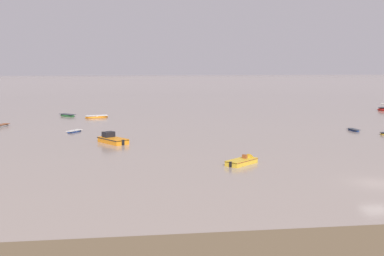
{
  "coord_description": "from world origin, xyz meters",
  "views": [
    {
      "loc": [
        -22.09,
        -39.32,
        10.78
      ],
      "look_at": [
        -11.87,
        37.67,
        0.22
      ],
      "focal_mm": 44.42,
      "sensor_mm": 36.0,
      "label": 1
    }
  ],
  "objects_px": {
    "rowboat_moored_4": "(354,130)",
    "motorboat_moored_4": "(110,140)",
    "rowboat_moored_9": "(68,115)",
    "rowboat_moored_5": "(1,126)",
    "rowboat_moored_0": "(74,132)",
    "rowboat_moored_7": "(97,117)",
    "motorboat_moored_3": "(245,161)"
  },
  "relations": [
    {
      "from": "rowboat_moored_4",
      "to": "motorboat_moored_4",
      "type": "bearing_deg",
      "value": 94.11
    },
    {
      "from": "rowboat_moored_9",
      "to": "motorboat_moored_4",
      "type": "bearing_deg",
      "value": 149.97
    },
    {
      "from": "rowboat_moored_5",
      "to": "rowboat_moored_9",
      "type": "bearing_deg",
      "value": 169.13
    },
    {
      "from": "rowboat_moored_0",
      "to": "rowboat_moored_9",
      "type": "height_order",
      "value": "rowboat_moored_9"
    },
    {
      "from": "rowboat_moored_5",
      "to": "rowboat_moored_7",
      "type": "distance_m",
      "value": 19.16
    },
    {
      "from": "rowboat_moored_0",
      "to": "rowboat_moored_5",
      "type": "xyz_separation_m",
      "value": [
        -13.22,
        8.61,
        0.02
      ]
    },
    {
      "from": "rowboat_moored_9",
      "to": "motorboat_moored_4",
      "type": "relative_size",
      "value": 0.68
    },
    {
      "from": "motorboat_moored_4",
      "to": "motorboat_moored_3",
      "type": "bearing_deg",
      "value": -170.88
    },
    {
      "from": "rowboat_moored_4",
      "to": "rowboat_moored_9",
      "type": "bearing_deg",
      "value": 55.13
    },
    {
      "from": "rowboat_moored_9",
      "to": "motorboat_moored_4",
      "type": "height_order",
      "value": "motorboat_moored_4"
    },
    {
      "from": "rowboat_moored_5",
      "to": "rowboat_moored_7",
      "type": "xyz_separation_m",
      "value": [
        15.37,
        11.44,
        0.04
      ]
    },
    {
      "from": "rowboat_moored_4",
      "to": "motorboat_moored_3",
      "type": "relative_size",
      "value": 0.68
    },
    {
      "from": "motorboat_moored_3",
      "to": "rowboat_moored_9",
      "type": "relative_size",
      "value": 1.13
    },
    {
      "from": "rowboat_moored_4",
      "to": "motorboat_moored_4",
      "type": "xyz_separation_m",
      "value": [
        -38.61,
        -6.03,
        0.2
      ]
    },
    {
      "from": "rowboat_moored_0",
      "to": "rowboat_moored_5",
      "type": "distance_m",
      "value": 15.77
    },
    {
      "from": "motorboat_moored_3",
      "to": "rowboat_moored_7",
      "type": "relative_size",
      "value": 0.92
    },
    {
      "from": "rowboat_moored_7",
      "to": "rowboat_moored_5",
      "type": "bearing_deg",
      "value": 22.69
    },
    {
      "from": "rowboat_moored_5",
      "to": "rowboat_moored_7",
      "type": "relative_size",
      "value": 0.78
    },
    {
      "from": "motorboat_moored_3",
      "to": "motorboat_moored_4",
      "type": "distance_m",
      "value": 22.19
    },
    {
      "from": "rowboat_moored_7",
      "to": "rowboat_moored_9",
      "type": "bearing_deg",
      "value": -45.41
    },
    {
      "from": "rowboat_moored_0",
      "to": "motorboat_moored_4",
      "type": "bearing_deg",
      "value": 64.63
    },
    {
      "from": "rowboat_moored_0",
      "to": "rowboat_moored_9",
      "type": "relative_size",
      "value": 0.78
    },
    {
      "from": "rowboat_moored_0",
      "to": "rowboat_moored_9",
      "type": "bearing_deg",
      "value": -135.61
    },
    {
      "from": "rowboat_moored_4",
      "to": "motorboat_moored_3",
      "type": "bearing_deg",
      "value": 128.7
    },
    {
      "from": "rowboat_moored_0",
      "to": "motorboat_moored_3",
      "type": "bearing_deg",
      "value": 73.41
    },
    {
      "from": "motorboat_moored_3",
      "to": "rowboat_moored_5",
      "type": "bearing_deg",
      "value": 93.66
    },
    {
      "from": "rowboat_moored_5",
      "to": "motorboat_moored_3",
      "type": "bearing_deg",
      "value": 64.76
    },
    {
      "from": "rowboat_moored_7",
      "to": "motorboat_moored_3",
      "type": "bearing_deg",
      "value": 98.18
    },
    {
      "from": "rowboat_moored_5",
      "to": "rowboat_moored_9",
      "type": "height_order",
      "value": "rowboat_moored_9"
    },
    {
      "from": "rowboat_moored_7",
      "to": "rowboat_moored_9",
      "type": "relative_size",
      "value": 1.23
    },
    {
      "from": "rowboat_moored_7",
      "to": "motorboat_moored_4",
      "type": "height_order",
      "value": "motorboat_moored_4"
    },
    {
      "from": "motorboat_moored_3",
      "to": "rowboat_moored_9",
      "type": "xyz_separation_m",
      "value": [
        -25.1,
        50.33,
        -0.04
      ]
    }
  ]
}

